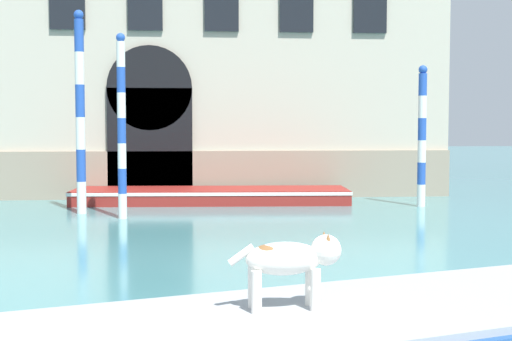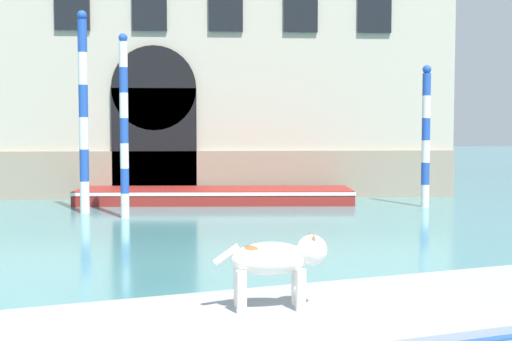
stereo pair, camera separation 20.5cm
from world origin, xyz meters
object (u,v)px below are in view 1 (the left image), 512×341
Objects in this scene: boat_moored_near_palazzo at (211,195)px; mooring_pole_1 at (122,126)px; boat_foreground at (358,339)px; dog_on_deck at (292,260)px; mooring_pole_2 at (80,112)px; mooring_pole_0 at (422,136)px.

mooring_pole_1 is at bearing -121.45° from boat_moored_near_palazzo.
boat_foreground is 0.85m from dog_on_deck.
mooring_pole_2 is (-1.00, 0.94, 0.31)m from mooring_pole_1.
mooring_pole_2 is at bearing -175.24° from mooring_pole_0.
boat_moored_near_palazzo is 1.55× the size of mooring_pole_2.
mooring_pole_0 reaches higher than boat_foreground.
boat_moored_near_palazzo is 5.47m from mooring_pole_0.
mooring_pole_1 reaches higher than boat_moored_near_palazzo.
mooring_pole_0 reaches higher than dog_on_deck.
boat_moored_near_palazzo is at bearing 32.95° from mooring_pole_2.
boat_moored_near_palazzo is 1.80× the size of mooring_pole_1.
boat_moored_near_palazzo is 2.05× the size of mooring_pole_0.
mooring_pole_2 is at bearing 136.79° from mooring_pole_1.
mooring_pole_2 is (-3.27, 10.71, 1.34)m from dog_on_deck.
mooring_pole_0 is (5.10, -1.25, 1.54)m from boat_moored_near_palazzo.
boat_foreground is at bearing -110.50° from mooring_pole_0.
mooring_pole_1 reaches higher than dog_on_deck.
dog_on_deck is 11.28m from mooring_pole_2.
dog_on_deck is at bearing -76.94° from mooring_pole_1.
mooring_pole_2 reaches higher than mooring_pole_0.
mooring_pole_0 is (4.25, 11.37, 1.44)m from boat_foreground.
mooring_pole_0 is at bearing 52.71° from boat_foreground.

